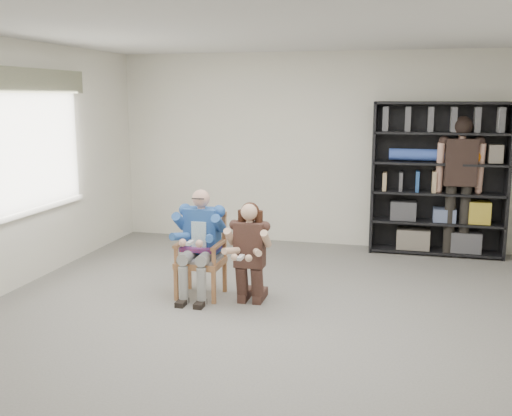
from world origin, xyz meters
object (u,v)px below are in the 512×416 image
(standing_man, at_px, (459,188))
(bookshelf, at_px, (439,179))
(kneeling_woman, at_px, (249,254))
(armchair, at_px, (201,256))
(seated_man, at_px, (200,243))

(standing_man, bearing_deg, bookshelf, 161.33)
(kneeling_woman, xyz_separation_m, standing_man, (2.25, 2.56, 0.40))
(armchair, relative_size, standing_man, 0.48)
(kneeling_woman, bearing_deg, bookshelf, 52.50)
(seated_man, relative_size, bookshelf, 0.57)
(armchair, xyz_separation_m, standing_man, (2.83, 2.44, 0.49))
(armchair, distance_m, kneeling_woman, 0.60)
(armchair, relative_size, bookshelf, 0.44)
(seated_man, xyz_separation_m, bookshelf, (2.57, 2.51, 0.45))
(armchair, bearing_deg, seated_man, 0.00)
(seated_man, relative_size, kneeling_woman, 1.09)
(bookshelf, distance_m, standing_man, 0.29)
(armchair, height_order, standing_man, standing_man)
(seated_man, xyz_separation_m, kneeling_woman, (0.58, -0.12, -0.05))
(seated_man, distance_m, bookshelf, 3.62)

